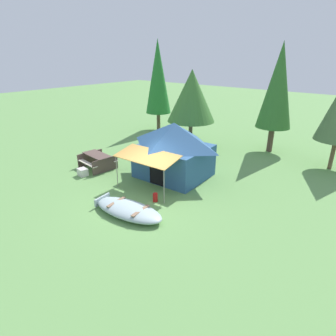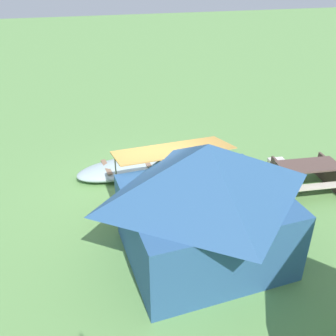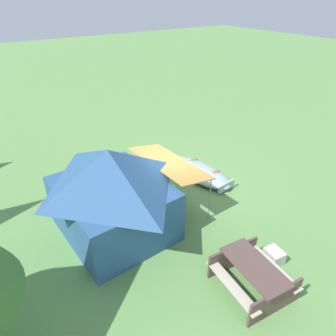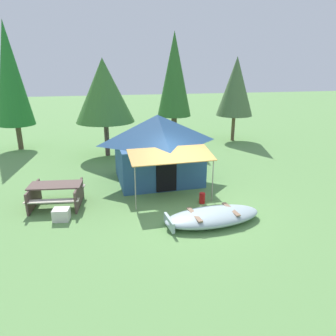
# 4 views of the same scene
# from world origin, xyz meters

# --- Properties ---
(ground_plane) EXTENTS (80.00, 80.00, 0.00)m
(ground_plane) POSITION_xyz_m (0.00, 0.00, 0.00)
(ground_plane) COLOR #659750
(beached_rowboat) EXTENTS (3.06, 1.53, 0.39)m
(beached_rowboat) POSITION_xyz_m (0.35, -1.35, 0.20)
(beached_rowboat) COLOR #9EB3B7
(beached_rowboat) RESTS_ON ground_plane
(canvas_cabin_tent) EXTENTS (3.52, 4.22, 2.65)m
(canvas_cabin_tent) POSITION_xyz_m (-0.57, 2.58, 1.37)
(canvas_cabin_tent) COLOR #2E5789
(canvas_cabin_tent) RESTS_ON ground_plane
(picnic_table) EXTENTS (1.81, 1.65, 0.75)m
(picnic_table) POSITION_xyz_m (-4.30, 0.86, 0.47)
(picnic_table) COLOR brown
(picnic_table) RESTS_ON ground_plane
(cooler_box) EXTENTS (0.52, 0.45, 0.37)m
(cooler_box) POSITION_xyz_m (-4.05, -0.26, 0.18)
(cooler_box) COLOR silver
(cooler_box) RESTS_ON ground_plane
(fuel_can) EXTENTS (0.24, 0.24, 0.36)m
(fuel_can) POSITION_xyz_m (0.48, 0.04, 0.18)
(fuel_can) COLOR red
(fuel_can) RESTS_ON ground_plane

